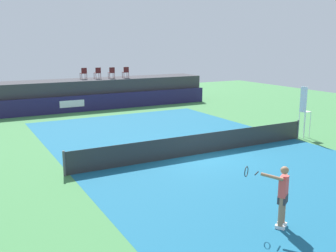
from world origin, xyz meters
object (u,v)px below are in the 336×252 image
object	(u,v)px
spectator_chair_far_left	(84,73)
net_post_near	(64,163)
umpire_chair	(304,109)
tennis_player	(282,195)
net_post_far	(298,129)
spectator_chair_center	(112,72)
spectator_chair_left	(98,72)
spectator_chair_right	(126,72)
tennis_ball	(149,154)

from	to	relation	value
spectator_chair_far_left	net_post_near	distance (m)	16.54
umpire_chair	tennis_player	xyz separation A→B (m)	(-8.54, -7.08, -0.63)
net_post_far	tennis_player	xyz separation A→B (m)	(-8.18, -7.08, 0.46)
spectator_chair_center	umpire_chair	bearing A→B (deg)	-70.95
spectator_chair_center	net_post_near	size ratio (longest dim) A/B	0.89
net_post_far	spectator_chair_left	bearing A→B (deg)	111.01
spectator_chair_left	spectator_chair_right	distance (m)	2.27
spectator_chair_left	net_post_near	distance (m)	16.79
spectator_chair_far_left	spectator_chair_center	size ratio (longest dim) A/B	1.00
umpire_chair	spectator_chair_center	bearing A→B (deg)	109.05
spectator_chair_right	tennis_ball	xyz separation A→B (m)	(-4.67, -13.95, -2.66)
umpire_chair	tennis_player	distance (m)	11.11
spectator_chair_right	umpire_chair	bearing A→B (deg)	-75.04
spectator_chair_right	net_post_near	bearing A→B (deg)	-120.35
spectator_chair_far_left	spectator_chair_left	world-z (taller)	same
net_post_far	tennis_ball	world-z (taller)	net_post_far
net_post_near	net_post_far	world-z (taller)	same
umpire_chair	net_post_far	bearing A→B (deg)	179.82
spectator_chair_center	net_post_far	xyz separation A→B (m)	(4.83, -15.01, -2.19)
net_post_far	spectator_chair_right	bearing A→B (deg)	103.67
net_post_near	tennis_player	bearing A→B (deg)	-59.22
spectator_chair_far_left	tennis_player	world-z (taller)	spectator_chair_far_left
spectator_chair_far_left	spectator_chair_right	size ratio (longest dim) A/B	1.00
net_post_near	spectator_chair_far_left	bearing A→B (deg)	70.64
spectator_chair_center	spectator_chair_right	bearing A→B (deg)	-2.54
spectator_chair_center	tennis_player	bearing A→B (deg)	-98.64
spectator_chair_far_left	tennis_player	bearing A→B (deg)	-93.09
spectator_chair_left	tennis_player	bearing A→B (deg)	-95.87
spectator_chair_left	tennis_ball	world-z (taller)	spectator_chair_left
tennis_ball	net_post_near	bearing A→B (deg)	-166.10
tennis_player	umpire_chair	bearing A→B (deg)	39.64
tennis_ball	umpire_chair	bearing A→B (deg)	-6.67
spectator_chair_center	spectator_chair_right	distance (m)	1.19
umpire_chair	spectator_chair_left	bearing A→B (deg)	112.17
umpire_chair	tennis_ball	world-z (taller)	umpire_chair
net_post_near	spectator_chair_right	bearing A→B (deg)	59.65
spectator_chair_left	tennis_player	xyz separation A→B (m)	(-2.30, -22.39, -1.73)
spectator_chair_right	umpire_chair	distance (m)	15.53
tennis_player	net_post_near	bearing A→B (deg)	120.78
spectator_chair_center	net_post_far	bearing A→B (deg)	-72.18
spectator_chair_far_left	spectator_chair_left	bearing A→B (deg)	-7.94
tennis_ball	spectator_chair_right	bearing A→B (deg)	71.49
spectator_chair_far_left	tennis_ball	distance (m)	14.76
spectator_chair_far_left	tennis_ball	bearing A→B (deg)	-95.30
tennis_player	tennis_ball	distance (m)	8.14
spectator_chair_far_left	spectator_chair_right	bearing A→B (deg)	-8.64
net_post_near	net_post_far	size ratio (longest dim) A/B	1.00
spectator_chair_far_left	umpire_chair	xyz separation A→B (m)	(7.32, -15.47, -1.11)
spectator_chair_far_left	spectator_chair_left	size ratio (longest dim) A/B	1.00
spectator_chair_far_left	spectator_chair_left	xyz separation A→B (m)	(1.08, -0.15, 0.00)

